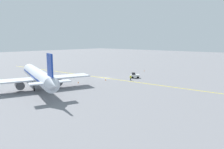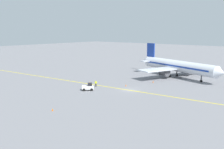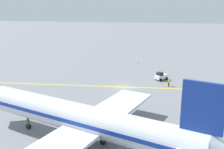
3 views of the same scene
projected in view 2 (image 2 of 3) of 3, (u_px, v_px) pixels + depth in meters
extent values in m
plane|color=slate|center=(129.00, 90.00, 68.02)|extent=(400.00, 400.00, 0.00)
cube|color=yellow|center=(129.00, 90.00, 68.02)|extent=(9.50, 119.68, 0.01)
cylinder|color=silver|center=(178.00, 66.00, 85.58)|extent=(13.16, 29.54, 3.60)
cone|color=silver|center=(221.00, 73.00, 71.94)|extent=(4.01, 3.38, 3.42)
cone|color=silver|center=(146.00, 60.00, 99.42)|extent=(3.87, 3.83, 3.06)
cube|color=#193899|center=(178.00, 66.00, 85.55)|extent=(12.22, 26.72, 0.50)
cube|color=silver|center=(176.00, 68.00, 86.54)|extent=(28.17, 14.02, 0.36)
cylinder|color=#4C4C51|center=(186.00, 70.00, 89.32)|extent=(3.12, 3.74, 2.20)
cylinder|color=#4C4C51|center=(164.00, 73.00, 84.20)|extent=(3.12, 3.74, 2.20)
cube|color=#193899|center=(151.00, 50.00, 96.63)|extent=(1.64, 3.90, 5.00)
cube|color=silver|center=(151.00, 61.00, 96.88)|extent=(9.29, 5.20, 0.24)
cylinder|color=#4C4C51|center=(201.00, 78.00, 77.90)|extent=(0.36, 0.36, 2.00)
cylinder|color=black|center=(201.00, 81.00, 78.07)|extent=(0.52, 0.85, 0.80)
cylinder|color=#4C4C51|center=(177.00, 72.00, 88.49)|extent=(0.36, 0.36, 2.00)
cylinder|color=black|center=(177.00, 75.00, 88.66)|extent=(0.52, 0.85, 0.80)
cylinder|color=#4C4C51|center=(170.00, 73.00, 86.85)|extent=(0.36, 0.36, 2.00)
cylinder|color=black|center=(170.00, 76.00, 87.02)|extent=(0.52, 0.85, 0.80)
cube|color=white|center=(88.00, 87.00, 67.71)|extent=(3.18, 3.18, 0.90)
cube|color=black|center=(90.00, 84.00, 67.62)|extent=(1.68, 1.68, 0.70)
sphere|color=orange|center=(90.00, 83.00, 67.55)|extent=(0.16, 0.16, 0.16)
cylinder|color=black|center=(92.00, 88.00, 68.61)|extent=(0.67, 0.67, 0.70)
cylinder|color=black|center=(92.00, 90.00, 67.14)|extent=(0.67, 0.67, 0.70)
cylinder|color=black|center=(84.00, 89.00, 68.43)|extent=(0.67, 0.67, 0.70)
cylinder|color=black|center=(84.00, 90.00, 66.96)|extent=(0.67, 0.67, 0.70)
cylinder|color=#23232D|center=(96.00, 85.00, 72.44)|extent=(0.16, 0.16, 0.85)
cylinder|color=#23232D|center=(95.00, 85.00, 72.37)|extent=(0.16, 0.16, 0.85)
cube|color=#CCD819|center=(96.00, 82.00, 72.28)|extent=(0.42, 0.38, 0.60)
cylinder|color=#CCD819|center=(97.00, 82.00, 72.35)|extent=(0.10, 0.10, 0.55)
cylinder|color=#CCD819|center=(95.00, 82.00, 72.21)|extent=(0.10, 0.10, 0.55)
sphere|color=tan|center=(96.00, 81.00, 72.21)|extent=(0.22, 0.22, 0.22)
cone|color=orange|center=(52.00, 110.00, 50.71)|extent=(0.32, 0.32, 0.55)
cone|color=orange|center=(153.00, 82.00, 77.69)|extent=(0.32, 0.32, 0.55)
cone|color=orange|center=(126.00, 85.00, 72.86)|extent=(0.32, 0.32, 0.55)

